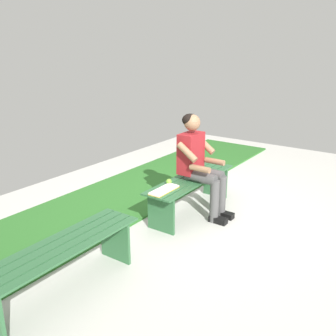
{
  "coord_description": "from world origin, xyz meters",
  "views": [
    {
      "loc": [
        3.76,
        2.31,
        2.02
      ],
      "look_at": [
        0.72,
        0.15,
        0.81
      ],
      "focal_mm": 39.82,
      "sensor_mm": 36.0,
      "label": 1
    }
  ],
  "objects_px": {
    "bench_near": "(191,187)",
    "book_open": "(164,190)",
    "apple": "(169,182)",
    "bench_far": "(61,258)",
    "person_seated": "(199,161)"
  },
  "relations": [
    {
      "from": "bench_near",
      "to": "apple",
      "type": "xyz_separation_m",
      "value": [
        0.35,
        -0.1,
        0.15
      ]
    },
    {
      "from": "bench_near",
      "to": "apple",
      "type": "distance_m",
      "value": 0.4
    },
    {
      "from": "bench_far",
      "to": "person_seated",
      "type": "height_order",
      "value": "person_seated"
    },
    {
      "from": "person_seated",
      "to": "apple",
      "type": "distance_m",
      "value": 0.46
    },
    {
      "from": "person_seated",
      "to": "apple",
      "type": "xyz_separation_m",
      "value": [
        0.36,
        -0.2,
        -0.2
      ]
    },
    {
      "from": "bench_near",
      "to": "person_seated",
      "type": "height_order",
      "value": "person_seated"
    },
    {
      "from": "apple",
      "to": "bench_far",
      "type": "bearing_deg",
      "value": 3.24
    },
    {
      "from": "bench_near",
      "to": "book_open",
      "type": "distance_m",
      "value": 0.57
    },
    {
      "from": "person_seated",
      "to": "bench_far",
      "type": "bearing_deg",
      "value": -2.81
    },
    {
      "from": "bench_near",
      "to": "book_open",
      "type": "xyz_separation_m",
      "value": [
        0.56,
        -0.02,
        0.13
      ]
    },
    {
      "from": "bench_far",
      "to": "book_open",
      "type": "distance_m",
      "value": 1.5
    },
    {
      "from": "apple",
      "to": "book_open",
      "type": "relative_size",
      "value": 0.17
    },
    {
      "from": "bench_near",
      "to": "book_open",
      "type": "bearing_deg",
      "value": -2.05
    },
    {
      "from": "bench_far",
      "to": "apple",
      "type": "xyz_separation_m",
      "value": [
        -1.7,
        -0.1,
        0.15
      ]
    },
    {
      "from": "bench_far",
      "to": "bench_near",
      "type": "bearing_deg",
      "value": -180.0
    }
  ]
}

